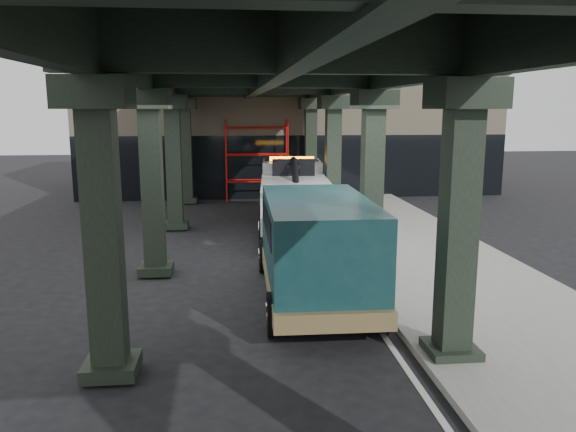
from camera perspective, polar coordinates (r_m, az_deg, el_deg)
ground at (r=13.99m, az=-0.18°, el=-7.95°), size 90.00×90.00×0.00m
sidewalk at (r=16.85m, az=14.58°, el=-4.77°), size 5.00×40.00×0.15m
lane_stripe at (r=16.12m, az=5.16°, el=-5.42°), size 0.12×38.00×0.01m
viaduct at (r=15.24m, az=-2.51°, el=14.42°), size 7.40×32.00×6.40m
building at (r=33.35m, az=-0.20°, el=9.96°), size 22.00×10.00×8.00m
scaffolding at (r=27.96m, az=-3.20°, el=5.89°), size 3.08×0.88×4.00m
tow_truck at (r=21.07m, az=0.58°, el=2.19°), size 2.94×8.52×2.75m
towed_van at (r=13.13m, az=2.81°, el=-3.05°), size 2.61×6.26×2.52m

